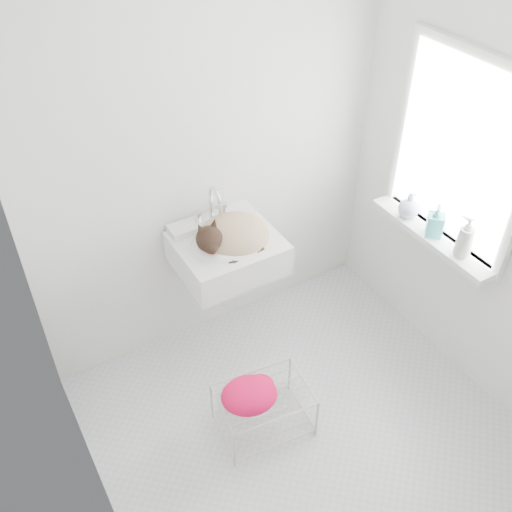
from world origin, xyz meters
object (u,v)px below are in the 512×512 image
sink (227,240)px  bottle_c (407,216)px  cat (230,235)px  bottle_a (460,255)px  wire_rack (264,409)px  bottle_b (432,235)px

sink → bottle_c: 1.09m
cat → bottle_c: size_ratio=2.89×
bottle_a → bottle_c: bearing=90.0°
wire_rack → bottle_a: bearing=-5.4°
wire_rack → bottle_c: 1.41m
sink → bottle_b: (1.04, -0.55, 0.00)m
sink → bottle_a: bearing=-36.5°
sink → bottle_b: 1.18m
bottle_b → bottle_c: (0.00, 0.21, 0.00)m
bottle_c → bottle_a: bearing=-90.0°
sink → wire_rack: bearing=-102.5°
sink → wire_rack: size_ratio=1.19×
sink → cat: cat is taller
sink → bottle_b: bearing=-28.0°
cat → bottle_b: size_ratio=2.32×
bottle_b → cat: bearing=152.5°
wire_rack → bottle_a: size_ratio=2.33×
cat → bottle_c: (1.03, -0.32, -0.04)m
bottle_a → bottle_c: size_ratio=1.30×
wire_rack → bottle_a: bottle_a is taller
cat → wire_rack: 0.99m
sink → cat: bearing=-53.5°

